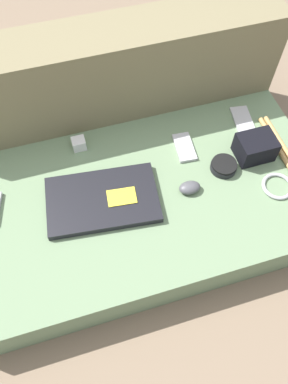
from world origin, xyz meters
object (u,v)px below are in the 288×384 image
Objects in this scene: speaker_puck at (224,166)px; computer_mouse at (190,188)px; phone_silver at (184,147)px; phone_black at (243,120)px; charger_brick at (79,144)px; laptop at (103,200)px; camera_pouch at (255,147)px.

computer_mouse is at bearing -161.05° from speaker_puck.
phone_black is (0.25, 0.06, -0.00)m from phone_silver.
phone_silver is at bearing -17.31° from charger_brick.
charger_brick is at bearing 152.95° from speaker_puck.
computer_mouse is (0.28, -0.04, 0.00)m from laptop.
camera_pouch is at bearing -93.42° from phone_black.
phone_black is (0.15, 0.17, -0.01)m from speaker_puck.
phone_black is (0.29, 0.22, -0.01)m from computer_mouse.
computer_mouse is 0.57× the size of phone_silver.
charger_brick is at bearing -176.68° from phone_black.
computer_mouse is at bearing -41.94° from charger_brick.
charger_brick is at bearing 167.41° from phone_silver.
speaker_puck is at bearing -122.48° from phone_black.
phone_silver is 0.25m from phone_black.
phone_black is at bearing -4.97° from charger_brick.
speaker_puck reaches higher than laptop.
camera_pouch reaches higher than speaker_puck.
laptop is 8.16× the size of charger_brick.
computer_mouse is at bearing -164.24° from camera_pouch.
speaker_puck is 0.72× the size of camera_pouch.
phone_silver is (0.32, 0.13, -0.01)m from laptop.
laptop is 0.34m from phone_silver.
speaker_puck is at bearing 20.87° from computer_mouse.
phone_silver is 0.24m from camera_pouch.
laptop is 3.03× the size of camera_pouch.
laptop is at bearing -153.70° from phone_silver.
phone_black is 3.00× the size of charger_brick.
computer_mouse is 0.52× the size of phone_black.
speaker_puck reaches higher than phone_silver.
camera_pouch is 2.70× the size of charger_brick.
speaker_puck is 1.93× the size of charger_brick.
camera_pouch is (0.26, 0.07, 0.02)m from computer_mouse.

